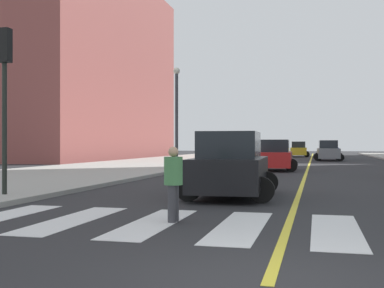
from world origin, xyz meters
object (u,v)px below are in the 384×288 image
Objects in this scene: car_red_fifth at (276,156)px; car_yellow_sixth at (299,150)px; traffic_light_far_corner at (5,78)px; pedestrian_crossing at (173,181)px; car_blue_second at (329,150)px; car_gray_nearest at (328,151)px; car_black_fourth at (230,167)px; street_lamp at (177,107)px.

car_yellow_sixth is (0.25, 33.07, 0.02)m from car_red_fifth.
traffic_light_far_corner is 3.10× the size of pedestrian_crossing.
traffic_light_far_corner is (-10.19, -44.38, 2.63)m from car_blue_second.
pedestrian_crossing is at bearing 82.51° from car_gray_nearest.
car_gray_nearest is at bearing 81.75° from car_black_fourth.
car_gray_nearest is at bearing -1.98° from pedestrian_crossing.
car_gray_nearest reaches higher than car_red_fifth.
pedestrian_crossing is 0.24× the size of street_lamp.
car_black_fourth is at bearing 82.24° from car_gray_nearest.
traffic_light_far_corner reaches higher than car_black_fourth.
car_blue_second is at bearing -1.33° from pedestrian_crossing.
street_lamp reaches higher than car_yellow_sixth.
car_gray_nearest is 38.38m from traffic_light_far_corner.
car_blue_second reaches higher than car_red_fifth.
car_red_fifth is at bearing 69.89° from traffic_light_far_corner.
car_gray_nearest is 1.03× the size of car_yellow_sixth.
pedestrian_crossing is (-0.72, -53.68, -0.03)m from car_yellow_sixth.
traffic_light_far_corner is at bearing -111.54° from car_red_fifth.
traffic_light_far_corner reaches higher than car_yellow_sixth.
car_black_fourth reaches higher than car_gray_nearest.
car_black_fourth is 15.55m from car_red_fifth.
car_blue_second is 2.88× the size of pedestrian_crossing.
car_red_fifth is 0.87× the size of traffic_light_far_corner.
car_yellow_sixth is 51.26m from traffic_light_far_corner.
street_lamp reaches higher than car_red_fifth.
car_black_fourth is 0.71× the size of street_lamp.
car_gray_nearest is at bearing 78.22° from car_red_fifth.
car_red_fifth is at bearing 77.89° from car_gray_nearest.
car_gray_nearest is 2.85× the size of pedestrian_crossing.
car_gray_nearest is 0.99× the size of car_blue_second.
street_lamp is (-6.19, 15.85, 3.06)m from car_black_fourth.
car_black_fourth is at bearing -91.93° from car_red_fifth.
street_lamp is (-5.85, 20.91, 3.13)m from pedestrian_crossing.
car_blue_second is 1.00× the size of car_black_fourth.
car_red_fifth is at bearing 81.50° from car_blue_second.
car_blue_second is 47.49m from pedestrian_crossing.
car_blue_second is 0.93× the size of traffic_light_far_corner.
car_black_fourth is 5.07m from pedestrian_crossing.
car_black_fourth is (-3.66, -34.83, 0.01)m from car_gray_nearest.
pedestrian_crossing is at bearing 84.36° from car_blue_second.
car_blue_second reaches higher than pedestrian_crossing.
traffic_light_far_corner reaches higher than car_red_fifth.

